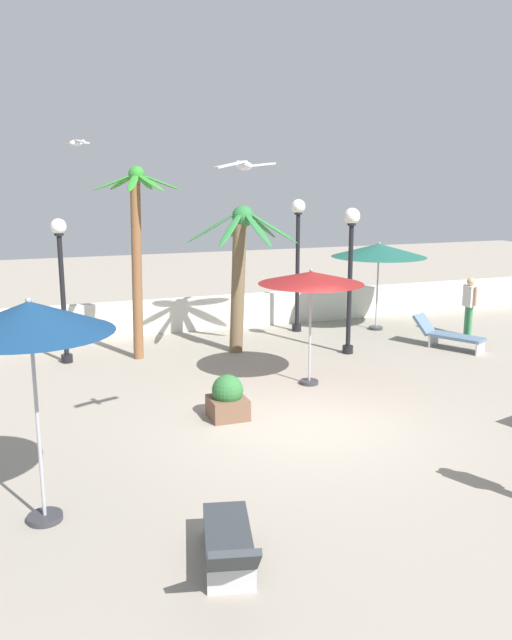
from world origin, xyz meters
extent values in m
plane|color=#9E9384|center=(0.00, 0.00, 0.00)|extent=(56.00, 56.00, 0.00)
cube|color=silver|center=(0.00, 8.07, 0.50)|extent=(25.20, 0.30, 1.00)
cylinder|color=#333338|center=(-4.74, -2.00, 0.04)|extent=(0.47, 0.47, 0.08)
cylinder|color=#A5A5AD|center=(-4.74, -2.00, 1.32)|extent=(0.05, 0.05, 2.64)
cone|color=navy|center=(-4.74, -2.00, 2.80)|extent=(2.11, 2.11, 0.40)
sphere|color=#99999E|center=(-4.74, -2.00, 3.01)|extent=(0.08, 0.08, 0.08)
cylinder|color=#333338|center=(1.03, 2.18, 0.04)|extent=(0.41, 0.41, 0.08)
cylinder|color=#A5A5AD|center=(1.03, 2.18, 1.16)|extent=(0.05, 0.05, 2.31)
cone|color=maroon|center=(1.03, 2.18, 2.39)|extent=(2.29, 2.29, 0.26)
sphere|color=#99999E|center=(1.03, 2.18, 2.55)|extent=(0.08, 0.08, 0.08)
cylinder|color=#333338|center=(5.11, 6.34, 0.04)|extent=(0.42, 0.42, 0.08)
cylinder|color=#A5A5AD|center=(5.11, 6.34, 1.13)|extent=(0.05, 0.05, 2.25)
cone|color=#1E594C|center=(5.11, 6.34, 2.39)|extent=(2.80, 2.80, 0.39)
sphere|color=#99999E|center=(5.11, 6.34, 2.60)|extent=(0.08, 0.08, 0.08)
cylinder|color=brown|center=(-2.15, 5.56, 2.28)|extent=(0.33, 0.25, 4.57)
sphere|color=#31882E|center=(-2.06, 5.56, 4.57)|extent=(0.40, 0.40, 0.40)
ellipsoid|color=#31882E|center=(-1.53, 5.47, 4.39)|extent=(1.05, 0.37, 0.44)
ellipsoid|color=#31882E|center=(-1.79, 6.03, 4.39)|extent=(0.69, 0.99, 0.44)
ellipsoid|color=#31882E|center=(-2.33, 6.03, 4.39)|extent=(0.69, 0.99, 0.44)
ellipsoid|color=#31882E|center=(-2.60, 5.58, 4.39)|extent=(1.03, 0.22, 0.44)
ellipsoid|color=#31882E|center=(-2.24, 5.05, 4.39)|extent=(0.53, 1.04, 0.44)
ellipsoid|color=#31882E|center=(-1.83, 5.07, 4.39)|extent=(0.62, 1.02, 0.44)
cylinder|color=brown|center=(0.41, 5.34, 1.76)|extent=(0.49, 0.35, 3.54)
sphere|color=#2D783A|center=(0.55, 5.34, 3.53)|extent=(0.56, 0.56, 0.56)
ellipsoid|color=#2D783A|center=(1.32, 5.38, 3.27)|extent=(1.38, 0.26, 0.82)
ellipsoid|color=#2D783A|center=(1.19, 5.77, 3.27)|extent=(1.25, 0.93, 0.82)
ellipsoid|color=#2D783A|center=(0.63, 6.11, 3.27)|extent=(0.35, 1.38, 0.82)
ellipsoid|color=#2D783A|center=(-0.07, 5.80, 3.27)|extent=(1.22, 0.97, 0.82)
ellipsoid|color=#2D783A|center=(-0.21, 5.46, 3.27)|extent=(1.38, 0.41, 0.82)
ellipsoid|color=#2D783A|center=(0.04, 4.76, 3.27)|extent=(1.05, 1.16, 0.82)
ellipsoid|color=#2D783A|center=(0.67, 4.58, 3.27)|extent=(0.41, 1.38, 0.82)
ellipsoid|color=#2D783A|center=(1.17, 4.88, 3.27)|extent=(1.22, 0.97, 0.82)
cylinder|color=black|center=(3.04, 4.20, 0.10)|extent=(0.28, 0.28, 0.20)
cylinder|color=black|center=(3.04, 4.20, 1.67)|extent=(0.12, 0.12, 3.35)
cylinder|color=black|center=(3.04, 4.20, 3.35)|extent=(0.22, 0.22, 0.06)
sphere|color=white|center=(3.04, 4.20, 3.55)|extent=(0.41, 0.41, 0.41)
cylinder|color=black|center=(2.77, 6.95, 0.10)|extent=(0.28, 0.28, 0.20)
cylinder|color=black|center=(2.77, 6.95, 1.74)|extent=(0.12, 0.12, 3.48)
cylinder|color=black|center=(2.77, 6.95, 3.48)|extent=(0.22, 0.22, 0.06)
sphere|color=white|center=(2.77, 6.95, 3.68)|extent=(0.41, 0.41, 0.41)
cylinder|color=black|center=(-3.93, 5.79, 0.10)|extent=(0.28, 0.28, 0.20)
cylinder|color=black|center=(-3.93, 5.79, 1.58)|extent=(0.12, 0.12, 3.17)
cylinder|color=black|center=(-3.93, 5.79, 3.17)|extent=(0.22, 0.22, 0.06)
sphere|color=white|center=(-3.93, 5.79, 3.36)|extent=(0.38, 0.38, 0.38)
cube|color=#B7B7BC|center=(-2.55, -3.08, 0.17)|extent=(0.54, 0.17, 0.35)
cube|color=#B7B7BC|center=(-2.85, -4.34, 0.17)|extent=(0.54, 0.17, 0.35)
cube|color=#33383D|center=(-2.70, -3.71, 0.35)|extent=(0.86, 1.49, 0.08)
cube|color=#33383D|center=(-2.92, -4.61, 0.58)|extent=(0.66, 0.64, 0.51)
cube|color=#B7B7BC|center=(6.25, 2.96, 0.17)|extent=(0.50, 0.31, 0.35)
cube|color=#B7B7BC|center=(5.60, 4.09, 0.17)|extent=(0.50, 0.31, 0.35)
cube|color=slate|center=(5.92, 3.52, 0.35)|extent=(1.18, 1.49, 0.08)
cube|color=slate|center=(5.45, 4.35, 0.56)|extent=(0.72, 0.69, 0.55)
cylinder|color=#3F8C59|center=(7.22, 4.84, 0.43)|extent=(0.12, 0.12, 0.86)
cylinder|color=#3F8C59|center=(7.23, 4.68, 0.43)|extent=(0.12, 0.12, 0.86)
cube|color=silver|center=(7.23, 4.76, 1.16)|extent=(0.26, 0.37, 0.61)
sphere|color=tan|center=(7.23, 4.76, 1.58)|extent=(0.23, 0.23, 0.23)
cylinder|color=tan|center=(7.21, 5.00, 1.19)|extent=(0.08, 0.08, 0.55)
cylinder|color=tan|center=(7.24, 4.52, 1.19)|extent=(0.08, 0.08, 0.55)
ellipsoid|color=white|center=(-1.76, -1.63, 4.65)|extent=(0.20, 0.34, 0.12)
sphere|color=white|center=(-1.80, -1.46, 4.68)|extent=(0.10, 0.10, 0.10)
cube|color=silver|center=(-1.99, -1.69, 4.67)|extent=(0.50, 0.26, 0.12)
cube|color=silver|center=(-1.53, -1.57, 4.67)|extent=(0.50, 0.26, 0.07)
ellipsoid|color=white|center=(-3.46, 5.12, 5.25)|extent=(0.34, 0.24, 0.12)
sphere|color=white|center=(-3.31, 5.19, 5.28)|extent=(0.10, 0.10, 0.10)
cube|color=silver|center=(-3.56, 5.34, 5.27)|extent=(0.32, 0.49, 0.03)
cube|color=silver|center=(-3.37, 4.91, 5.27)|extent=(0.32, 0.48, 0.10)
cube|color=brown|center=(-1.30, 0.81, 0.20)|extent=(0.70, 0.70, 0.40)
sphere|color=#2D6B33|center=(-1.30, 0.81, 0.55)|extent=(0.60, 0.60, 0.60)
camera|label=1|loc=(-4.76, -10.43, 4.51)|focal=36.48mm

